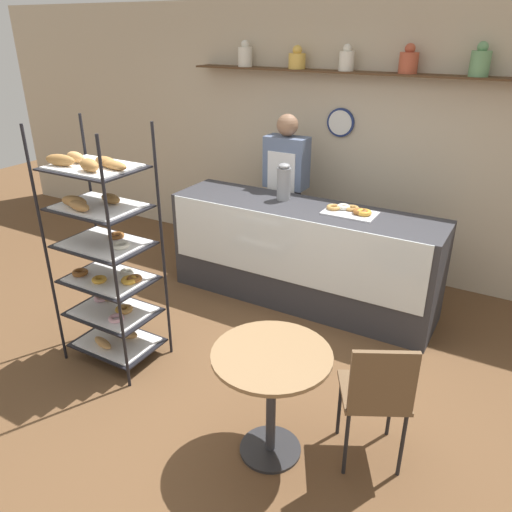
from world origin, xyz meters
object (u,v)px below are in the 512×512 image
Objects in this scene: coffee_carafe at (284,182)px; donut_tray_counter at (351,211)px; pastry_rack at (105,254)px; cafe_chair at (377,392)px; person_worker at (286,190)px; cafe_table at (271,379)px.

donut_tray_counter is (0.68, -0.04, -0.15)m from coffee_carafe.
coffee_carafe is 0.76× the size of donut_tray_counter.
coffee_carafe is (0.63, 1.67, 0.22)m from pastry_rack.
donut_tray_counter is at bearing -92.25° from cafe_chair.
coffee_carafe reaches higher than cafe_chair.
coffee_carafe is at bearing 176.28° from donut_tray_counter.
cafe_chair is at bearing -49.21° from coffee_carafe.
person_worker is 0.95m from donut_tray_counter.
donut_tray_counter is (1.31, 1.62, 0.07)m from pastry_rack.
donut_tray_counter is at bearing -26.46° from person_worker.
pastry_rack is 4.09× the size of donut_tray_counter.
coffee_carafe is (0.16, -0.38, 0.21)m from person_worker.
pastry_rack reaches higher than cafe_chair.
pastry_rack is 2.15m from cafe_chair.
pastry_rack is at bearing 170.29° from cafe_table.
person_worker reaches higher than coffee_carafe.
person_worker is 3.69× the size of donut_tray_counter.
cafe_table is at bearing -9.71° from pastry_rack.
pastry_rack is 1.61m from cafe_table.
person_worker is at bearing 113.59° from coffee_carafe.
cafe_chair is 2.58× the size of coffee_carafe.
cafe_table is 0.61m from cafe_chair.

